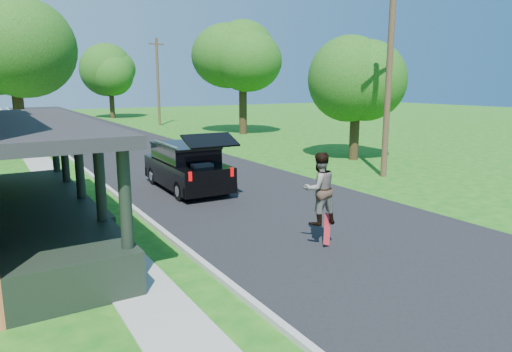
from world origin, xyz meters
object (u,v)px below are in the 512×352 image
black_suv (187,167)px  utility_pole_near (389,76)px  tree_right_near (356,83)px  skateboarder (319,189)px

black_suv → utility_pole_near: utility_pole_near is taller
black_suv → tree_right_near: bearing=12.5°
black_suv → utility_pole_near: bearing=-12.7°
utility_pole_near → black_suv: bearing=165.2°
black_suv → skateboarder: bearing=-85.6°
skateboarder → tree_right_near: (10.03, 9.55, 2.59)m
black_suv → skateboarder: 7.53m
skateboarder → tree_right_near: bearing=-130.2°
black_suv → tree_right_near: tree_right_near is taller
black_suv → utility_pole_near: size_ratio=0.61×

